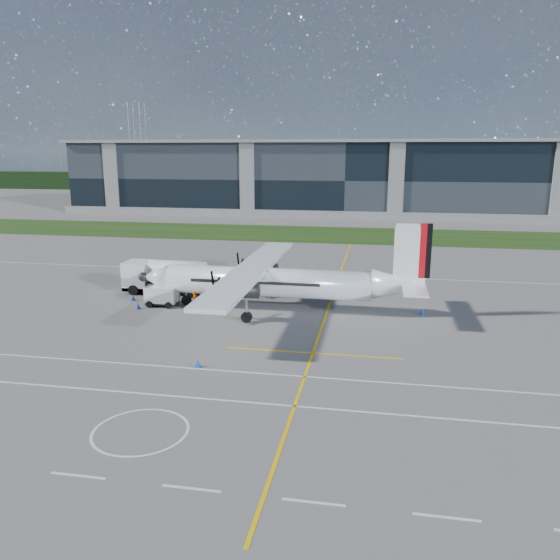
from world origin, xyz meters
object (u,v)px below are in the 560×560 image
(pylon_west, at_px, (138,146))
(baggage_tug, at_px, (162,296))
(ground_crew_person, at_px, (195,300))
(safety_cone_stbdwing, at_px, (274,275))
(safety_cone_portwing, at_px, (198,363))
(fuel_tanker_truck, at_px, (160,277))
(safety_cone_fwd, at_px, (133,298))
(safety_cone_nose_stbd, at_px, (166,294))
(safety_cone_tail, at_px, (422,312))
(turboprop_aircraft, at_px, (278,266))
(safety_cone_nose_port, at_px, (138,306))

(pylon_west, distance_m, baggage_tug, 162.57)
(pylon_west, xyz_separation_m, ground_crew_person, (71.93, -147.90, -14.00))
(safety_cone_stbdwing, relative_size, safety_cone_portwing, 1.00)
(fuel_tanker_truck, bearing_deg, pylon_west, 115.04)
(fuel_tanker_truck, bearing_deg, safety_cone_fwd, -116.08)
(safety_cone_nose_stbd, bearing_deg, safety_cone_portwing, -61.80)
(ground_crew_person, xyz_separation_m, safety_cone_fwd, (-6.79, 2.32, -0.75))
(ground_crew_person, height_order, safety_cone_tail, ground_crew_person)
(turboprop_aircraft, height_order, safety_cone_nose_stbd, turboprop_aircraft)
(baggage_tug, xyz_separation_m, ground_crew_person, (3.46, -1.12, 0.12))
(safety_cone_tail, bearing_deg, ground_crew_person, -172.74)
(fuel_tanker_truck, xyz_separation_m, safety_cone_tail, (24.28, -2.91, -1.36))
(safety_cone_stbdwing, distance_m, safety_cone_nose_stbd, 13.12)
(safety_cone_nose_port, xyz_separation_m, safety_cone_fwd, (-1.66, 2.54, 0.00))
(safety_cone_nose_port, distance_m, safety_cone_portwing, 14.90)
(pylon_west, bearing_deg, turboprop_aircraft, -61.67)
(safety_cone_portwing, relative_size, safety_cone_tail, 1.00)
(turboprop_aircraft, distance_m, safety_cone_nose_stbd, 11.91)
(safety_cone_tail, xyz_separation_m, safety_cone_nose_stbd, (-23.19, 1.50, 0.00))
(safety_cone_fwd, bearing_deg, pylon_west, 114.11)
(safety_cone_stbdwing, xyz_separation_m, safety_cone_portwing, (0.09, -25.86, 0.00))
(safety_cone_fwd, bearing_deg, safety_cone_portwing, -52.13)
(ground_crew_person, distance_m, safety_cone_fwd, 7.21)
(fuel_tanker_truck, xyz_separation_m, safety_cone_fwd, (-1.47, -3.01, -1.36))
(fuel_tanker_truck, relative_size, safety_cone_stbdwing, 17.18)
(turboprop_aircraft, height_order, ground_crew_person, turboprop_aircraft)
(baggage_tug, distance_m, safety_cone_nose_stbd, 2.96)
(baggage_tug, height_order, safety_cone_nose_port, baggage_tug)
(pylon_west, bearing_deg, baggage_tug, -64.99)
(safety_cone_fwd, relative_size, safety_cone_tail, 1.00)
(pylon_west, xyz_separation_m, fuel_tanker_truck, (66.61, -142.57, -13.39))
(pylon_west, xyz_separation_m, safety_cone_nose_stbd, (67.70, -143.98, -14.75))
(turboprop_aircraft, relative_size, fuel_tanker_truck, 3.01)
(fuel_tanker_truck, bearing_deg, ground_crew_person, -45.10)
(safety_cone_nose_port, height_order, safety_cone_nose_stbd, same)
(ground_crew_person, xyz_separation_m, safety_cone_nose_stbd, (-4.23, 3.92, -0.75))
(pylon_west, relative_size, safety_cone_nose_port, 60.00)
(safety_cone_nose_stbd, bearing_deg, safety_cone_stbdwing, 50.45)
(ground_crew_person, relative_size, safety_cone_nose_port, 4.00)
(turboprop_aircraft, bearing_deg, fuel_tanker_truck, 163.39)
(safety_cone_nose_port, distance_m, safety_cone_tail, 24.23)
(safety_cone_fwd, distance_m, safety_cone_nose_stbd, 3.02)
(safety_cone_stbdwing, xyz_separation_m, safety_cone_tail, (14.84, -11.62, 0.00))
(baggage_tug, distance_m, safety_cone_stbdwing, 14.98)
(safety_cone_tail, bearing_deg, fuel_tanker_truck, 173.15)
(fuel_tanker_truck, distance_m, ground_crew_person, 7.55)
(pylon_west, distance_m, safety_cone_stbdwing, 154.67)
(ground_crew_person, xyz_separation_m, safety_cone_portwing, (4.21, -11.83, -0.75))
(turboprop_aircraft, distance_m, safety_cone_stbdwing, 13.16)
(safety_cone_fwd, bearing_deg, turboprop_aircraft, -2.62)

